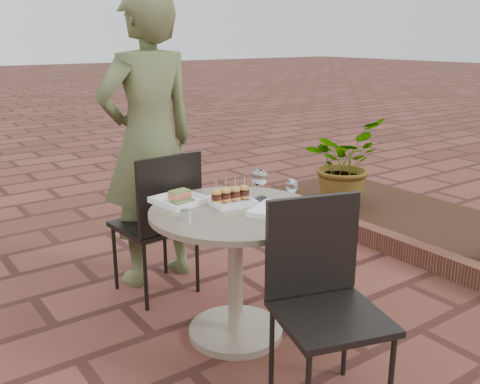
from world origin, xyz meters
TOP-DOWN VIEW (x-y plane):
  - ground at (0.00, 0.00)m, footprint 60.00×60.00m
  - cafe_table at (-0.04, -0.26)m, footprint 0.90×0.90m
  - chair_far at (-0.13, 0.38)m, footprint 0.48×0.48m
  - chair_near at (-0.03, -0.91)m, footprint 0.55×0.55m
  - diner at (-0.06, 0.66)m, footprint 0.71×0.49m
  - plate_salmon at (-0.21, 0.02)m, footprint 0.29×0.29m
  - plate_sliders at (0.00, -0.16)m, footprint 0.24×0.24m
  - plate_tuna at (0.10, -0.44)m, footprint 0.34×0.34m
  - wine_glass_right at (0.24, -0.38)m, footprint 0.06×0.06m
  - wine_glass_mid at (0.16, -0.20)m, footprint 0.08×0.08m
  - wine_glass_far at (0.21, -0.17)m, footprint 0.07×0.07m
  - steel_ramekin at (-0.31, -0.24)m, footprint 0.08×0.08m
  - cutlery_set at (0.20, -0.54)m, footprint 0.11×0.19m
  - planter_curb at (1.60, 0.30)m, footprint 0.12×3.00m
  - mulch_bed at (2.30, 0.30)m, footprint 1.30×3.00m
  - potted_plant_a at (2.06, 0.97)m, footprint 0.90×0.85m

SIDE VIEW (x-z plane):
  - ground at x=0.00m, z-range 0.00..0.00m
  - mulch_bed at x=2.30m, z-range 0.00..0.06m
  - planter_curb at x=1.60m, z-range 0.00..0.15m
  - potted_plant_a at x=2.06m, z-range 0.06..0.87m
  - cafe_table at x=-0.04m, z-range 0.12..0.85m
  - chair_far at x=-0.13m, z-range 0.08..1.01m
  - chair_near at x=-0.03m, z-range 0.08..1.01m
  - cutlery_set at x=0.20m, z-range 0.73..0.73m
  - plate_tuna at x=0.10m, z-range 0.73..0.76m
  - plate_salmon at x=-0.21m, z-range 0.72..0.78m
  - steel_ramekin at x=-0.31m, z-range 0.73..0.77m
  - plate_sliders at x=0.00m, z-range 0.69..0.84m
  - wine_glass_right at x=0.24m, z-range 0.76..0.91m
  - wine_glass_far at x=0.21m, z-range 0.76..0.92m
  - wine_glass_mid at x=0.16m, z-range 0.77..0.95m
  - diner at x=-0.06m, z-range 0.00..1.89m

